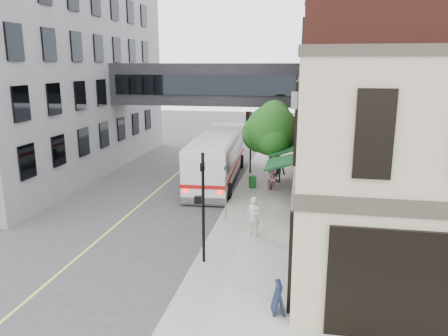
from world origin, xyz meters
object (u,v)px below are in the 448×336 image
at_px(bus, 218,155).
at_px(sandwich_board, 278,298).
at_px(pedestrian_b, 273,179).
at_px(newspaper_box, 253,182).
at_px(pedestrian_c, 278,169).
at_px(pedestrian_a, 254,216).

bearing_deg(bus, sandwich_board, -72.13).
bearing_deg(bus, pedestrian_b, -30.26).
relative_size(newspaper_box, sandwich_board, 0.76).
height_order(newspaper_box, sandwich_board, sandwich_board).
bearing_deg(pedestrian_c, pedestrian_a, -61.15).
distance_m(pedestrian_a, pedestrian_c, 9.65).
xyz_separation_m(pedestrian_a, pedestrian_b, (0.34, 7.52, -0.15)).
bearing_deg(sandwich_board, newspaper_box, 87.64).
distance_m(bus, pedestrian_b, 4.74).
xyz_separation_m(pedestrian_b, sandwich_board, (1.22, -13.89, -0.24)).
bearing_deg(sandwich_board, pedestrian_b, 82.52).
bearing_deg(pedestrian_b, pedestrian_c, 89.35).
bearing_deg(newspaper_box, pedestrian_c, 24.10).
bearing_deg(bus, pedestrian_a, -69.56).
xyz_separation_m(pedestrian_a, newspaper_box, (-0.99, 7.92, -0.52)).
height_order(bus, pedestrian_c, bus).
relative_size(bus, pedestrian_c, 6.54).
relative_size(bus, pedestrian_b, 7.91).
bearing_deg(sandwich_board, bus, 95.39).
height_order(bus, sandwich_board, bus).
bearing_deg(pedestrian_a, newspaper_box, 116.27).
bearing_deg(sandwich_board, pedestrian_c, 81.31).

